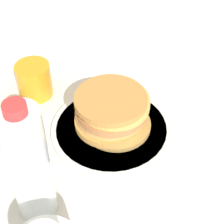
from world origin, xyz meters
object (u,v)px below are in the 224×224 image
at_px(pancake_stack, 112,111).
at_px(water_bottle_near, 29,165).
at_px(plate, 112,127).
at_px(juice_glass, 34,80).

relative_size(pancake_stack, water_bottle_near, 0.63).
bearing_deg(plate, juice_glass, -104.35).
bearing_deg(pancake_stack, juice_glass, -104.20).
bearing_deg(water_bottle_near, plate, 163.93).
distance_m(pancake_stack, juice_glass, 0.22).
relative_size(plate, water_bottle_near, 1.03).
xyz_separation_m(plate, juice_glass, (-0.05, -0.21, 0.04)).
bearing_deg(juice_glass, water_bottle_near, 27.70).
bearing_deg(water_bottle_near, juice_glass, -152.30).
height_order(plate, juice_glass, juice_glass).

